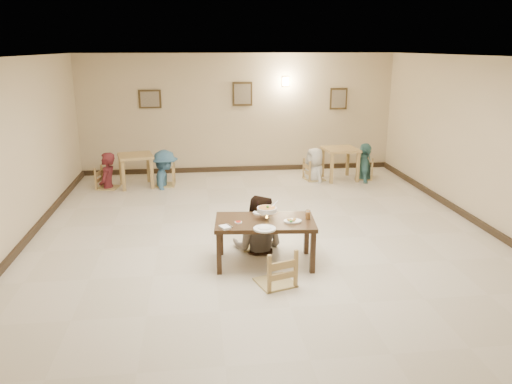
{
  "coord_description": "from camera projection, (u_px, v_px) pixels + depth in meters",
  "views": [
    {
      "loc": [
        -1.11,
        -7.74,
        3.16
      ],
      "look_at": [
        -0.21,
        -0.39,
        0.99
      ],
      "focal_mm": 35.0,
      "sensor_mm": 36.0,
      "label": 1
    }
  ],
  "objects": [
    {
      "name": "bg_diner_d",
      "position": [
        366.0,
        143.0,
        12.13
      ],
      "size": [
        0.66,
        1.11,
        1.77
      ],
      "primitive_type": "imported",
      "rotation": [
        0.0,
        0.0,
        1.34
      ],
      "color": "teal",
      "rests_on": "floor"
    },
    {
      "name": "floor",
      "position": [
        266.0,
        241.0,
        8.39
      ],
      "size": [
        10.0,
        10.0,
        0.0
      ],
      "primitive_type": "plane",
      "color": "beige",
      "rests_on": "ground"
    },
    {
      "name": "bg_table_left",
      "position": [
        136.0,
        160.0,
        11.51
      ],
      "size": [
        0.9,
        0.9,
        0.76
      ],
      "rotation": [
        0.0,
        0.0,
        0.22
      ],
      "color": "tan",
      "rests_on": "floor"
    },
    {
      "name": "chair_far",
      "position": [
        257.0,
        220.0,
        8.03
      ],
      "size": [
        0.43,
        0.43,
        0.93
      ],
      "rotation": [
        0.0,
        0.0,
        -0.1
      ],
      "color": "tan",
      "rests_on": "floor"
    },
    {
      "name": "main_table",
      "position": [
        265.0,
        225.0,
        7.38
      ],
      "size": [
        1.53,
        0.96,
        0.69
      ],
      "rotation": [
        0.0,
        0.0,
        -0.09
      ],
      "color": "#392413",
      "rests_on": "floor"
    },
    {
      "name": "bg_chair_rl",
      "position": [
        315.0,
        161.0,
        12.15
      ],
      "size": [
        0.45,
        0.45,
        0.96
      ],
      "rotation": [
        0.0,
        0.0,
        1.76
      ],
      "color": "tan",
      "rests_on": "floor"
    },
    {
      "name": "wall_back",
      "position": [
        239.0,
        114.0,
        12.73
      ],
      "size": [
        10.0,
        0.0,
        10.0
      ],
      "primitive_type": "plane",
      "rotation": [
        1.57,
        0.0,
        0.0
      ],
      "color": "beige",
      "rests_on": "floor"
    },
    {
      "name": "chili_dish",
      "position": [
        238.0,
        222.0,
        7.25
      ],
      "size": [
        0.11,
        0.11,
        0.02
      ],
      "color": "white",
      "rests_on": "main_table"
    },
    {
      "name": "wall_right",
      "position": [
        500.0,
        148.0,
        8.43
      ],
      "size": [
        0.0,
        10.0,
        10.0
      ],
      "primitive_type": "plane",
      "rotation": [
        1.57,
        0.0,
        -1.57
      ],
      "color": "beige",
      "rests_on": "floor"
    },
    {
      "name": "rice_plate_far",
      "position": [
        262.0,
        212.0,
        7.66
      ],
      "size": [
        0.29,
        0.29,
        0.07
      ],
      "color": "white",
      "rests_on": "main_table"
    },
    {
      "name": "wall_left",
      "position": [
        3.0,
        161.0,
        7.5
      ],
      "size": [
        0.0,
        10.0,
        10.0
      ],
      "primitive_type": "plane",
      "rotation": [
        1.57,
        0.0,
        1.57
      ],
      "color": "beige",
      "rests_on": "floor"
    },
    {
      "name": "picture_b",
      "position": [
        242.0,
        94.0,
        12.56
      ],
      "size": [
        0.5,
        0.04,
        0.6
      ],
      "color": "#392A15",
      "rests_on": "wall_back"
    },
    {
      "name": "picture_a",
      "position": [
        150.0,
        99.0,
        12.32
      ],
      "size": [
        0.55,
        0.04,
        0.45
      ],
      "color": "#392A15",
      "rests_on": "wall_back"
    },
    {
      "name": "bg_chair_rr",
      "position": [
        365.0,
        161.0,
        12.25
      ],
      "size": [
        0.42,
        0.42,
        0.9
      ],
      "rotation": [
        0.0,
        0.0,
        -1.95
      ],
      "color": "tan",
      "rests_on": "floor"
    },
    {
      "name": "bg_chair_lr",
      "position": [
        164.0,
        166.0,
        11.63
      ],
      "size": [
        0.45,
        0.45,
        0.95
      ],
      "rotation": [
        0.0,
        0.0,
        -1.61
      ],
      "color": "tan",
      "rests_on": "floor"
    },
    {
      "name": "fried_plate",
      "position": [
        293.0,
        221.0,
        7.29
      ],
      "size": [
        0.26,
        0.26,
        0.06
      ],
      "color": "white",
      "rests_on": "main_table"
    },
    {
      "name": "picture_c",
      "position": [
        339.0,
        99.0,
        12.89
      ],
      "size": [
        0.45,
        0.04,
        0.55
      ],
      "color": "#392A15",
      "rests_on": "wall_back"
    },
    {
      "name": "bg_diner_a",
      "position": [
        105.0,
        153.0,
        11.3
      ],
      "size": [
        0.49,
        0.66,
        1.67
      ],
      "primitive_type": "imported",
      "rotation": [
        0.0,
        0.0,
        4.56
      ],
      "color": "maroon",
      "rests_on": "floor"
    },
    {
      "name": "baseboard_right",
      "position": [
        487.0,
        228.0,
        8.84
      ],
      "size": [
        0.06,
        10.0,
        0.12
      ],
      "primitive_type": "cube",
      "color": "#2E2215",
      "rests_on": "floor"
    },
    {
      "name": "baseboard_back",
      "position": [
        239.0,
        169.0,
        13.11
      ],
      "size": [
        8.0,
        0.06,
        0.12
      ],
      "primitive_type": "cube",
      "color": "#2E2215",
      "rests_on": "floor"
    },
    {
      "name": "bg_diner_c",
      "position": [
        315.0,
        148.0,
        12.06
      ],
      "size": [
        0.68,
        0.87,
        1.58
      ],
      "primitive_type": "imported",
      "rotation": [
        0.0,
        0.0,
        4.97
      ],
      "color": "silver",
      "rests_on": "floor"
    },
    {
      "name": "ceiling",
      "position": [
        267.0,
        57.0,
        7.55
      ],
      "size": [
        10.0,
        10.0,
        0.0
      ],
      "primitive_type": "plane",
      "color": "white",
      "rests_on": "wall_back"
    },
    {
      "name": "baseboard_left",
      "position": [
        18.0,
        249.0,
        7.91
      ],
      "size": [
        0.06,
        10.0,
        0.12
      ],
      "primitive_type": "cube",
      "color": "#2E2215",
      "rests_on": "floor"
    },
    {
      "name": "drink_glass",
      "position": [
        308.0,
        215.0,
        7.39
      ],
      "size": [
        0.07,
        0.07,
        0.14
      ],
      "color": "white",
      "rests_on": "main_table"
    },
    {
      "name": "chair_near",
      "position": [
        276.0,
        249.0,
        6.76
      ],
      "size": [
        0.48,
        0.48,
        1.02
      ],
      "rotation": [
        0.0,
        0.0,
        3.45
      ],
      "color": "tan",
      "rests_on": "floor"
    },
    {
      "name": "wall_front",
      "position": [
        375.0,
        314.0,
        3.21
      ],
      "size": [
        10.0,
        0.0,
        10.0
      ],
      "primitive_type": "plane",
      "rotation": [
        -1.57,
        0.0,
        0.0
      ],
      "color": "beige",
      "rests_on": "floor"
    },
    {
      "name": "bg_diner_b",
      "position": [
        164.0,
        150.0,
        11.52
      ],
      "size": [
        0.66,
        1.11,
        1.69
      ],
      "primitive_type": "imported",
      "rotation": [
        0.0,
        0.0,
        1.6
      ],
      "color": "teal",
      "rests_on": "floor"
    },
    {
      "name": "bg_chair_ll",
      "position": [
        107.0,
        168.0,
        11.41
      ],
      "size": [
        0.45,
        0.45,
        0.95
      ],
      "rotation": [
        0.0,
        0.0,
        1.35
      ],
      "color": "tan",
      "rests_on": "floor"
    },
    {
      "name": "main_diner",
      "position": [
        258.0,
        195.0,
        7.84
      ],
      "size": [
        1.05,
        0.94,
        1.8
      ],
      "primitive_type": "imported",
      "rotation": [
        0.0,
        0.0,
        2.8
      ],
      "color": "gray",
      "rests_on": "floor"
    },
    {
      "name": "wall_sconce",
      "position": [
        286.0,
        81.0,
        12.61
      ],
      "size": [
        0.16,
        0.05,
        0.22
      ],
      "primitive_type": "cube",
      "color": "#FFD88C",
      "rests_on": "wall_back"
    },
    {
      "name": "rice_plate_near",
      "position": [
        265.0,
        228.0,
        6.98
      ],
      "size": [
        0.32,
        0.32,
        0.07
      ],
      "color": "white",
      "rests_on": "main_table"
    },
    {
      "name": "bg_table_right",
      "position": [
        340.0,
        154.0,
        12.13
      ],
      "size": [
        0.84,
        0.84,
        0.78
      ],
      "rotation": [
        0.0,
        0.0,
        0.08
      ],
      "color": "tan",
      "rests_on": "floor"
    },
    {
      "name": "curry_warmer",
      "position": [
        267.0,
        210.0,
        7.34
      ],
      "size": [
        0.33,
        0.29,
        0.26
      ],
      "color": "silver",
      "rests_on": "main_table"
    },
    {
      "name": "napkin_cutlery",
      "position": [
        225.0,
        227.0,
        7.04
      ],
      "size": [
        0.2,
        0.26,
        0.03
      ],
      "color": "white",
      "rests_on": "main_table"
    }
  ]
}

